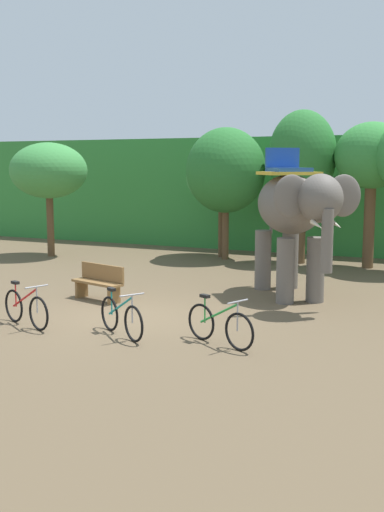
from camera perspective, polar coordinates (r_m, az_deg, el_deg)
name	(u,v)px	position (r m, az deg, el deg)	size (l,w,h in m)	color
ground_plane	(131,317)	(14.06, -5.54, -5.53)	(80.00, 80.00, 0.00)	brown
foliage_hedge	(301,192)	(27.10, 9.86, 5.72)	(36.00, 6.00, 4.41)	#338438
tree_far_right	(49,171)	(23.62, -12.84, 7.50)	(2.79, 2.79, 4.15)	brown
tree_far_left	(222,178)	(22.94, 2.71, 7.09)	(2.59, 2.59, 3.95)	brown
tree_center_left	(226,171)	(22.29, 3.08, 7.72)	(2.79, 2.79, 4.64)	brown
tree_center	(302,156)	(21.68, 9.96, 8.87)	(2.27, 2.27, 5.17)	brown
tree_right	(372,157)	(21.16, 15.96, 8.57)	(2.36, 2.36, 4.71)	brown
elephant	(294,211)	(15.90, 9.19, 4.04)	(3.38, 3.95, 3.78)	#665E56
bike_red	(26,308)	(13.59, -14.81, -4.58)	(1.62, 0.74, 0.92)	black
bike_teal	(121,317)	(12.48, -6.43, -5.50)	(1.49, 0.93, 0.92)	black
bike_green	(219,325)	(11.80, 2.50, -6.26)	(1.60, 0.78, 0.92)	black
wooden_bench	(99,281)	(15.82, -8.40, -2.26)	(1.56, 0.80, 0.89)	brown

